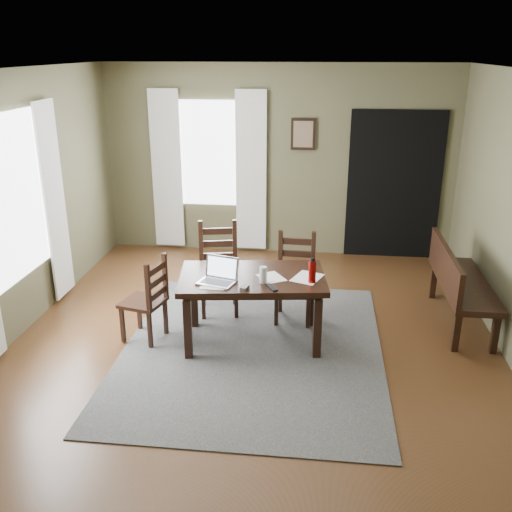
# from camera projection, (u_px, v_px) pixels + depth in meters

# --- Properties ---
(ground) EXTENTS (5.00, 6.00, 0.01)m
(ground) POSITION_uv_depth(u_px,v_px,m) (253.00, 349.00, 5.81)
(ground) COLOR #492C16
(room_shell) EXTENTS (5.02, 6.02, 2.71)m
(room_shell) POSITION_uv_depth(u_px,v_px,m) (252.00, 174.00, 5.18)
(room_shell) COLOR brown
(room_shell) RESTS_ON ground
(rug) EXTENTS (2.60, 3.20, 0.01)m
(rug) POSITION_uv_depth(u_px,v_px,m) (253.00, 348.00, 5.80)
(rug) COLOR #414141
(rug) RESTS_ON ground
(dining_table) EXTENTS (1.55, 1.05, 0.73)m
(dining_table) POSITION_uv_depth(u_px,v_px,m) (252.00, 284.00, 5.74)
(dining_table) COLOR black
(dining_table) RESTS_ON rug
(chair_end) EXTENTS (0.48, 0.48, 0.91)m
(chair_end) POSITION_uv_depth(u_px,v_px,m) (147.00, 300.00, 5.85)
(chair_end) COLOR black
(chair_end) RESTS_ON rug
(chair_back_left) EXTENTS (0.53, 0.54, 1.04)m
(chair_back_left) POSITION_uv_depth(u_px,v_px,m) (219.00, 269.00, 6.50)
(chair_back_left) COLOR black
(chair_back_left) RESTS_ON rug
(chair_back_right) EXTENTS (0.45, 0.45, 0.98)m
(chair_back_right) POSITION_uv_depth(u_px,v_px,m) (295.00, 279.00, 6.30)
(chair_back_right) COLOR black
(chair_back_right) RESTS_ON rug
(bench) EXTENTS (0.49, 1.54, 0.87)m
(bench) POSITION_uv_depth(u_px,v_px,m) (457.00, 279.00, 6.20)
(bench) COLOR black
(bench) RESTS_ON ground
(laptop) EXTENTS (0.41, 0.36, 0.24)m
(laptop) POSITION_uv_depth(u_px,v_px,m) (219.00, 276.00, 5.55)
(laptop) COLOR #B7B7BC
(laptop) RESTS_ON dining_table
(computer_mouse) EXTENTS (0.08, 0.11, 0.03)m
(computer_mouse) POSITION_uv_depth(u_px,v_px,m) (245.00, 288.00, 5.38)
(computer_mouse) COLOR #3F3F42
(computer_mouse) RESTS_ON dining_table
(tv_remote) EXTENTS (0.13, 0.17, 0.02)m
(tv_remote) POSITION_uv_depth(u_px,v_px,m) (271.00, 288.00, 5.40)
(tv_remote) COLOR black
(tv_remote) RESTS_ON dining_table
(drinking_glass) EXTENTS (0.10, 0.10, 0.16)m
(drinking_glass) POSITION_uv_depth(u_px,v_px,m) (263.00, 275.00, 5.52)
(drinking_glass) COLOR silver
(drinking_glass) RESTS_ON dining_table
(water_bottle) EXTENTS (0.09, 0.09, 0.25)m
(water_bottle) POSITION_uv_depth(u_px,v_px,m) (312.00, 271.00, 5.51)
(water_bottle) COLOR #980C0B
(water_bottle) RESTS_ON dining_table
(paper_a) EXTENTS (0.25, 0.32, 0.00)m
(paper_a) POSITION_uv_depth(u_px,v_px,m) (215.00, 283.00, 5.52)
(paper_a) COLOR white
(paper_a) RESTS_ON dining_table
(paper_c) EXTENTS (0.33, 0.35, 0.00)m
(paper_c) POSITION_uv_depth(u_px,v_px,m) (271.00, 277.00, 5.66)
(paper_c) COLOR white
(paper_c) RESTS_ON dining_table
(paper_d) EXTENTS (0.35, 0.39, 0.00)m
(paper_d) POSITION_uv_depth(u_px,v_px,m) (307.00, 278.00, 5.65)
(paper_d) COLOR white
(paper_d) RESTS_ON dining_table
(window_left) EXTENTS (0.01, 1.30, 1.70)m
(window_left) POSITION_uv_depth(u_px,v_px,m) (13.00, 199.00, 5.76)
(window_left) COLOR white
(window_left) RESTS_ON ground
(window_back) EXTENTS (1.00, 0.01, 1.50)m
(window_back) POSITION_uv_depth(u_px,v_px,m) (208.00, 154.00, 8.18)
(window_back) COLOR white
(window_back) RESTS_ON ground
(curtain_left_far) EXTENTS (0.03, 0.48, 2.30)m
(curtain_left_far) POSITION_uv_depth(u_px,v_px,m) (55.00, 202.00, 6.61)
(curtain_left_far) COLOR silver
(curtain_left_far) RESTS_ON ground
(curtain_back_left) EXTENTS (0.44, 0.03, 2.30)m
(curtain_back_left) POSITION_uv_depth(u_px,v_px,m) (167.00, 170.00, 8.31)
(curtain_back_left) COLOR silver
(curtain_back_left) RESTS_ON ground
(curtain_back_right) EXTENTS (0.44, 0.03, 2.30)m
(curtain_back_right) POSITION_uv_depth(u_px,v_px,m) (251.00, 172.00, 8.17)
(curtain_back_right) COLOR silver
(curtain_back_right) RESTS_ON ground
(framed_picture) EXTENTS (0.34, 0.03, 0.44)m
(framed_picture) POSITION_uv_depth(u_px,v_px,m) (303.00, 134.00, 7.93)
(framed_picture) COLOR black
(framed_picture) RESTS_ON ground
(doorway_back) EXTENTS (1.30, 0.03, 2.10)m
(doorway_back) POSITION_uv_depth(u_px,v_px,m) (394.00, 186.00, 8.03)
(doorway_back) COLOR black
(doorway_back) RESTS_ON ground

